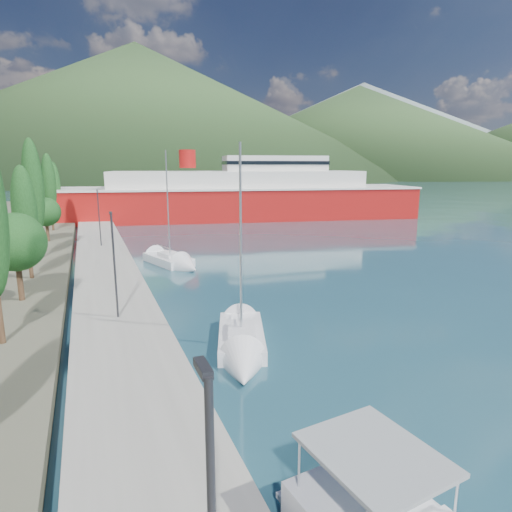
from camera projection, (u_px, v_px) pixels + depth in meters
name	position (u px, v px, depth m)	size (l,w,h in m)	color
ground	(123.00, 198.00, 125.41)	(1400.00, 1400.00, 0.00)	#214857
quay	(107.00, 272.00, 36.63)	(5.00, 88.00, 0.80)	gray
hills_far	(190.00, 117.00, 612.86)	(1480.00, 900.00, 180.00)	slate
hills_near	(209.00, 120.00, 380.21)	(1010.00, 520.00, 115.00)	#2D4925
tree_row	(32.00, 207.00, 37.58)	(3.78, 64.18, 11.18)	#47301E
lamp_posts	(113.00, 257.00, 25.35)	(0.15, 44.82, 6.06)	#2D2D33
sailboat_near	(242.00, 353.00, 21.12)	(4.77, 8.29, 11.42)	silver
sailboat_mid	(178.00, 264.00, 40.25)	(4.91, 8.41, 11.78)	silver
ferry	(240.00, 197.00, 76.80)	(65.39, 25.56, 12.71)	#A91312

